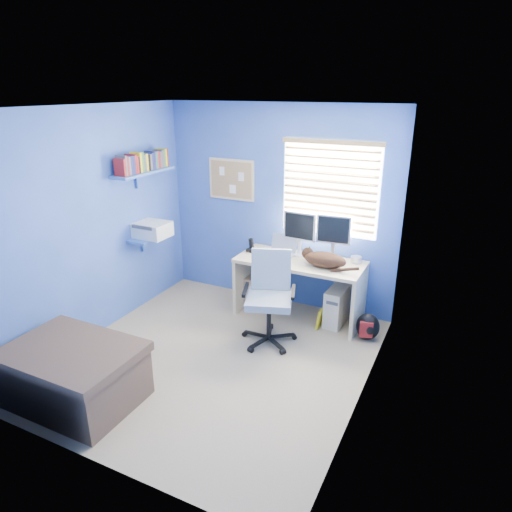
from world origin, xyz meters
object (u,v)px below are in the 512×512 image
at_px(cat, 325,260).
at_px(office_chair, 269,309).
at_px(desk, 299,289).
at_px(tower_pc, 337,306).
at_px(laptop, 280,247).

relative_size(cat, office_chair, 0.48).
relative_size(desk, office_chair, 1.49).
distance_m(desk, cat, 0.57).
xyz_separation_m(tower_pc, office_chair, (-0.57, -0.70, 0.15)).
distance_m(cat, tower_pc, 0.63).
height_order(desk, laptop, laptop).
xyz_separation_m(desk, cat, (0.33, -0.08, 0.46)).
distance_m(laptop, office_chair, 0.86).
bearing_deg(tower_pc, office_chair, -125.99).
bearing_deg(laptop, office_chair, -73.01).
relative_size(laptop, office_chair, 0.33).
xyz_separation_m(laptop, tower_pc, (0.74, 0.00, -0.62)).
bearing_deg(office_chair, tower_pc, 51.03).
distance_m(desk, office_chair, 0.66).
bearing_deg(laptop, cat, -8.27).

